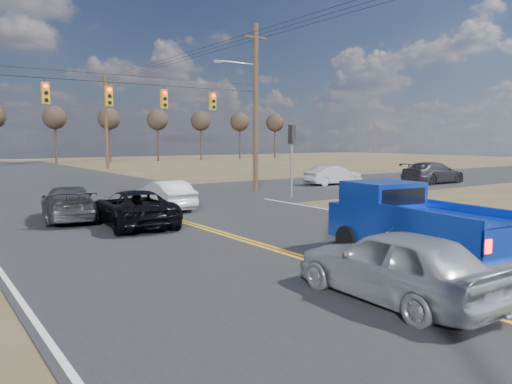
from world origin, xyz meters
TOP-DOWN VIEW (x-y plane):
  - ground at (0.00, 0.00)m, footprint 160.00×160.00m
  - road_main at (0.00, 10.00)m, footprint 14.00×120.00m
  - road_cross at (0.00, 18.00)m, footprint 120.00×12.00m
  - signal_gantry at (0.50, 17.79)m, footprint 19.60×4.83m
  - utility_poles at (0.00, 17.00)m, footprint 19.60×58.32m
  - treeline at (0.00, 26.96)m, footprint 87.00×117.80m
  - pickup_truck at (2.19, 0.98)m, footprint 2.56×5.45m
  - silver_suv at (-0.80, -0.88)m, footprint 1.81×4.31m
  - black_suv at (-1.85, 10.11)m, footprint 2.63×4.95m
  - white_car_queue at (0.88, 13.42)m, footprint 1.51×4.03m
  - dgrey_car_queue at (-3.45, 12.79)m, footprint 2.63×4.87m
  - cross_car_east_near at (15.51, 18.04)m, footprint 1.68×4.15m
  - cross_car_east_far at (22.06, 14.73)m, footprint 2.26×5.35m

SIDE VIEW (x-z plane):
  - ground at x=0.00m, z-range 0.00..0.00m
  - road_main at x=0.00m, z-range -0.01..0.01m
  - road_cross at x=0.00m, z-range -0.01..0.01m
  - white_car_queue at x=0.88m, z-range 0.00..1.32m
  - black_suv at x=-1.85m, z-range 0.00..1.32m
  - dgrey_car_queue at x=-3.45m, z-range 0.00..1.34m
  - cross_car_east_near at x=15.51m, z-range 0.00..1.34m
  - silver_suv at x=-0.80m, z-range 0.00..1.46m
  - cross_car_east_far at x=22.06m, z-range 0.00..1.54m
  - pickup_truck at x=2.19m, z-range -0.03..1.95m
  - signal_gantry at x=0.50m, z-range 0.06..10.06m
  - utility_poles at x=0.00m, z-range 0.23..10.23m
  - treeline at x=0.00m, z-range 2.00..9.40m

